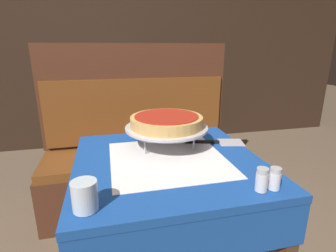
{
  "coord_description": "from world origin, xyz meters",
  "views": [
    {
      "loc": [
        -0.24,
        -1.01,
        1.2
      ],
      "look_at": [
        0.02,
        0.11,
        0.86
      ],
      "focal_mm": 28.0,
      "sensor_mm": 36.0,
      "label": 1
    }
  ],
  "objects_px": {
    "dining_table_front": "(168,182)",
    "salt_shaker": "(262,180)",
    "deep_dish_pizza": "(167,121)",
    "condiment_caddy": "(114,88)",
    "pizza_pan_stand": "(167,128)",
    "pepper_shaker": "(275,179)",
    "dining_table_rear": "(117,104)",
    "pizza_server": "(218,142)",
    "booth_bench": "(141,162)",
    "water_glass_near": "(85,196)"
  },
  "relations": [
    {
      "from": "dining_table_front",
      "to": "water_glass_near",
      "type": "distance_m",
      "value": 0.47
    },
    {
      "from": "booth_bench",
      "to": "condiment_caddy",
      "type": "bearing_deg",
      "value": 98.73
    },
    {
      "from": "pizza_pan_stand",
      "to": "condiment_caddy",
      "type": "height_order",
      "value": "condiment_caddy"
    },
    {
      "from": "pepper_shaker",
      "to": "salt_shaker",
      "type": "bearing_deg",
      "value": 180.0
    },
    {
      "from": "pizza_pan_stand",
      "to": "pizza_server",
      "type": "height_order",
      "value": "pizza_pan_stand"
    },
    {
      "from": "deep_dish_pizza",
      "to": "dining_table_front",
      "type": "bearing_deg",
      "value": -100.33
    },
    {
      "from": "dining_table_front",
      "to": "pizza_pan_stand",
      "type": "bearing_deg",
      "value": 79.67
    },
    {
      "from": "dining_table_rear",
      "to": "water_glass_near",
      "type": "bearing_deg",
      "value": -94.96
    },
    {
      "from": "salt_shaker",
      "to": "pizza_server",
      "type": "bearing_deg",
      "value": 84.43
    },
    {
      "from": "booth_bench",
      "to": "water_glass_near",
      "type": "bearing_deg",
      "value": -104.74
    },
    {
      "from": "deep_dish_pizza",
      "to": "condiment_caddy",
      "type": "xyz_separation_m",
      "value": [
        -0.19,
        1.68,
        -0.08
      ]
    },
    {
      "from": "deep_dish_pizza",
      "to": "pizza_server",
      "type": "xyz_separation_m",
      "value": [
        0.26,
        -0.01,
        -0.12
      ]
    },
    {
      "from": "booth_bench",
      "to": "pizza_pan_stand",
      "type": "bearing_deg",
      "value": -86.71
    },
    {
      "from": "condiment_caddy",
      "to": "booth_bench",
      "type": "bearing_deg",
      "value": -81.27
    },
    {
      "from": "pizza_server",
      "to": "booth_bench",
      "type": "bearing_deg",
      "value": 112.68
    },
    {
      "from": "dining_table_front",
      "to": "pepper_shaker",
      "type": "distance_m",
      "value": 0.46
    },
    {
      "from": "pizza_pan_stand",
      "to": "booth_bench",
      "type": "bearing_deg",
      "value": 93.29
    },
    {
      "from": "condiment_caddy",
      "to": "pepper_shaker",
      "type": "bearing_deg",
      "value": -78.02
    },
    {
      "from": "booth_bench",
      "to": "water_glass_near",
      "type": "distance_m",
      "value": 1.28
    },
    {
      "from": "salt_shaker",
      "to": "pepper_shaker",
      "type": "height_order",
      "value": "salt_shaker"
    },
    {
      "from": "dining_table_rear",
      "to": "water_glass_near",
      "type": "distance_m",
      "value": 2.06
    },
    {
      "from": "pizza_pan_stand",
      "to": "pepper_shaker",
      "type": "bearing_deg",
      "value": -60.19
    },
    {
      "from": "dining_table_front",
      "to": "salt_shaker",
      "type": "height_order",
      "value": "salt_shaker"
    },
    {
      "from": "deep_dish_pizza",
      "to": "pepper_shaker",
      "type": "bearing_deg",
      "value": -60.19
    },
    {
      "from": "pizza_server",
      "to": "salt_shaker",
      "type": "xyz_separation_m",
      "value": [
        -0.04,
        -0.46,
        0.04
      ]
    },
    {
      "from": "pizza_server",
      "to": "deep_dish_pizza",
      "type": "bearing_deg",
      "value": 178.57
    },
    {
      "from": "pizza_pan_stand",
      "to": "condiment_caddy",
      "type": "xyz_separation_m",
      "value": [
        -0.19,
        1.68,
        -0.04
      ]
    },
    {
      "from": "pizza_pan_stand",
      "to": "salt_shaker",
      "type": "height_order",
      "value": "pizza_pan_stand"
    },
    {
      "from": "salt_shaker",
      "to": "pepper_shaker",
      "type": "relative_size",
      "value": 1.05
    },
    {
      "from": "water_glass_near",
      "to": "salt_shaker",
      "type": "height_order",
      "value": "water_glass_near"
    },
    {
      "from": "pizza_pan_stand",
      "to": "pizza_server",
      "type": "bearing_deg",
      "value": -1.43
    },
    {
      "from": "salt_shaker",
      "to": "pepper_shaker",
      "type": "xyz_separation_m",
      "value": [
        0.05,
        0.0,
        -0.0
      ]
    },
    {
      "from": "dining_table_rear",
      "to": "deep_dish_pizza",
      "type": "xyz_separation_m",
      "value": [
        0.17,
        -1.6,
        0.24
      ]
    },
    {
      "from": "dining_table_rear",
      "to": "deep_dish_pizza",
      "type": "height_order",
      "value": "deep_dish_pizza"
    },
    {
      "from": "deep_dish_pizza",
      "to": "water_glass_near",
      "type": "xyz_separation_m",
      "value": [
        -0.35,
        -0.44,
        -0.08
      ]
    },
    {
      "from": "pizza_server",
      "to": "pepper_shaker",
      "type": "relative_size",
      "value": 3.81
    },
    {
      "from": "salt_shaker",
      "to": "pepper_shaker",
      "type": "distance_m",
      "value": 0.05
    },
    {
      "from": "dining_table_front",
      "to": "deep_dish_pizza",
      "type": "distance_m",
      "value": 0.28
    },
    {
      "from": "condiment_caddy",
      "to": "pizza_server",
      "type": "bearing_deg",
      "value": -75.05
    },
    {
      "from": "booth_bench",
      "to": "condiment_caddy",
      "type": "distance_m",
      "value": 1.07
    },
    {
      "from": "deep_dish_pizza",
      "to": "condiment_caddy",
      "type": "bearing_deg",
      "value": 96.43
    },
    {
      "from": "deep_dish_pizza",
      "to": "pepper_shaker",
      "type": "height_order",
      "value": "deep_dish_pizza"
    },
    {
      "from": "dining_table_front",
      "to": "pizza_pan_stand",
      "type": "relative_size",
      "value": 2.02
    },
    {
      "from": "pepper_shaker",
      "to": "dining_table_rear",
      "type": "bearing_deg",
      "value": 101.85
    },
    {
      "from": "dining_table_front",
      "to": "booth_bench",
      "type": "xyz_separation_m",
      "value": [
        -0.02,
        0.85,
        -0.28
      ]
    },
    {
      "from": "pepper_shaker",
      "to": "condiment_caddy",
      "type": "relative_size",
      "value": 0.44
    },
    {
      "from": "water_glass_near",
      "to": "pepper_shaker",
      "type": "relative_size",
      "value": 1.17
    },
    {
      "from": "dining_table_rear",
      "to": "salt_shaker",
      "type": "relative_size",
      "value": 9.22
    },
    {
      "from": "pepper_shaker",
      "to": "condiment_caddy",
      "type": "height_order",
      "value": "condiment_caddy"
    },
    {
      "from": "dining_table_rear",
      "to": "pizza_server",
      "type": "xyz_separation_m",
      "value": [
        0.43,
        -1.61,
        0.12
      ]
    }
  ]
}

